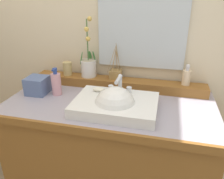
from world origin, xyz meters
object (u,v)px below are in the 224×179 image
tumbler_cup (67,69)px  tissue_box (37,85)px  sink_basin (115,106)px  reed_diffuser (116,74)px  soap_bar (98,89)px  potted_plant (89,65)px  soap_dispenser (186,77)px  lotion_bottle (56,83)px

tumbler_cup → tissue_box: 0.25m
sink_basin → reed_diffuser: size_ratio=1.90×
soap_bar → reed_diffuser: bearing=77.4°
potted_plant → tumbler_cup: (-0.16, -0.01, -0.04)m
soap_dispenser → soap_bar: bearing=-156.3°
tumbler_cup → potted_plant: bearing=5.1°
soap_bar → reed_diffuser: size_ratio=0.29×
soap_bar → lotion_bottle: lotion_bottle is taller
reed_diffuser → lotion_bottle: bearing=-147.1°
potted_plant → lotion_bottle: bearing=-124.1°
sink_basin → soap_dispenser: size_ratio=3.47×
sink_basin → tumbler_cup: size_ratio=4.89×
soap_bar → lotion_bottle: 0.29m
soap_bar → tumbler_cup: (-0.30, 0.22, 0.04)m
tumbler_cup → tissue_box: size_ratio=0.73×
sink_basin → reed_diffuser: 0.35m
soap_dispenser → tumbler_cup: size_ratio=1.41×
sink_basin → soap_dispenser: (0.39, 0.33, 0.09)m
lotion_bottle → tissue_box: 0.13m
tumbler_cup → reed_diffuser: size_ratio=0.39×
sink_basin → tissue_box: size_ratio=3.58×
potted_plant → reed_diffuser: (0.19, 0.00, -0.05)m
sink_basin → lotion_bottle: lotion_bottle is taller
soap_dispenser → lotion_bottle: soap_dispenser is taller
tumbler_cup → lotion_bottle: size_ratio=0.53×
potted_plant → soap_bar: bearing=-58.7°
sink_basin → lotion_bottle: size_ratio=2.59×
sink_basin → reed_diffuser: (-0.07, 0.34, 0.07)m
potted_plant → lotion_bottle: 0.27m
soap_dispenser → tissue_box: soap_dispenser is taller
soap_bar → lotion_bottle: bearing=176.6°
reed_diffuser → tissue_box: reed_diffuser is taller
potted_plant → tumbler_cup: size_ratio=4.29×
lotion_bottle → tumbler_cup: bearing=92.7°
sink_basin → tissue_box: (-0.54, 0.10, 0.03)m
soap_bar → tissue_box: tissue_box is taller
soap_bar → soap_dispenser: soap_dispenser is taller
soap_bar → tumbler_cup: bearing=143.6°
sink_basin → tissue_box: bearing=169.1°
sink_basin → tumbler_cup: bearing=143.0°
soap_dispenser → potted_plant: bearing=179.5°
soap_dispenser → tissue_box: bearing=-166.5°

